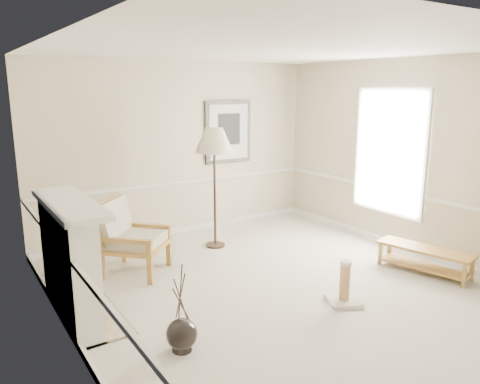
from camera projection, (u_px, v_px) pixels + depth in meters
name	position (u px, v px, depth m)	size (l,w,h in m)	color
ground	(277.00, 287.00, 5.91)	(5.50, 5.50, 0.00)	silver
room	(285.00, 139.00, 5.63)	(5.04, 5.54, 2.92)	beige
fireplace	(71.00, 262.00, 5.01)	(0.64, 1.64, 1.31)	white
floor_vase	(182.00, 335.00, 4.46)	(0.30, 0.30, 0.88)	black
armchair	(127.00, 233.00, 6.30)	(1.12, 1.12, 1.02)	olive
floor_lamp	(214.00, 144.00, 7.09)	(0.76, 0.76, 1.88)	black
bench	(424.00, 256.00, 6.33)	(0.66, 1.30, 0.36)	olive
scratching_post	(344.00, 290.00, 5.45)	(0.48, 0.48, 0.52)	silver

